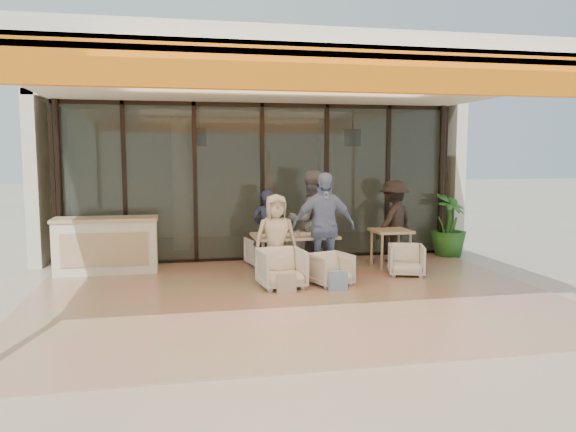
% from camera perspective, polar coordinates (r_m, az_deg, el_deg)
% --- Properties ---
extents(ground, '(70.00, 70.00, 0.00)m').
position_cam_1_polar(ground, '(8.75, 0.56, -8.17)').
color(ground, '#C6B293').
rests_on(ground, ground).
extents(terrace_floor, '(8.00, 6.00, 0.01)m').
position_cam_1_polar(terrace_floor, '(8.75, 0.56, -8.14)').
color(terrace_floor, tan).
rests_on(terrace_floor, ground).
extents(terrace_structure, '(8.00, 6.00, 3.40)m').
position_cam_1_polar(terrace_structure, '(8.27, 0.98, 13.68)').
color(terrace_structure, silver).
rests_on(terrace_structure, ground).
extents(glass_storefront, '(8.08, 0.10, 3.20)m').
position_cam_1_polar(glass_storefront, '(11.43, -2.63, 3.39)').
color(glass_storefront, '#9EADA3').
rests_on(glass_storefront, ground).
extents(interior_block, '(9.05, 3.62, 3.52)m').
position_cam_1_polar(interior_block, '(13.71, -4.14, 6.52)').
color(interior_block, silver).
rests_on(interior_block, ground).
extents(host_counter, '(1.85, 0.65, 1.04)m').
position_cam_1_polar(host_counter, '(10.77, -17.96, -2.83)').
color(host_counter, silver).
rests_on(host_counter, ground).
extents(dining_table, '(1.50, 0.90, 0.93)m').
position_cam_1_polar(dining_table, '(10.12, 0.59, -2.20)').
color(dining_table, '#D5BB81').
rests_on(dining_table, ground).
extents(chair_far_left, '(0.70, 0.67, 0.62)m').
position_cam_1_polar(chair_far_left, '(11.02, -2.55, -3.48)').
color(chair_far_left, silver).
rests_on(chair_far_left, ground).
extents(chair_far_right, '(0.70, 0.68, 0.59)m').
position_cam_1_polar(chair_far_right, '(11.19, 1.70, -3.40)').
color(chair_far_right, silver).
rests_on(chair_far_right, ground).
extents(chair_near_left, '(0.78, 0.74, 0.73)m').
position_cam_1_polar(chair_near_left, '(9.18, -0.66, -5.16)').
color(chair_near_left, silver).
rests_on(chair_near_left, ground).
extents(chair_near_right, '(0.73, 0.71, 0.61)m').
position_cam_1_polar(chair_near_right, '(9.38, 4.40, -5.28)').
color(chair_near_right, silver).
rests_on(chair_near_right, ground).
extents(diner_navy, '(0.59, 0.42, 1.54)m').
position_cam_1_polar(diner_navy, '(10.47, -2.13, -1.46)').
color(diner_navy, '#1A1C39').
rests_on(diner_navy, ground).
extents(diner_grey, '(1.02, 0.85, 1.88)m').
position_cam_1_polar(diner_grey, '(10.61, 2.34, -0.44)').
color(diner_grey, slate).
rests_on(diner_grey, ground).
extents(diner_cream, '(0.74, 0.49, 1.51)m').
position_cam_1_polar(diner_cream, '(9.59, -1.24, -2.27)').
color(diner_cream, beige).
rests_on(diner_cream, ground).
extents(diner_periwinkle, '(1.13, 0.53, 1.88)m').
position_cam_1_polar(diner_periwinkle, '(9.75, 3.62, -1.05)').
color(diner_periwinkle, '#7188BD').
rests_on(diner_periwinkle, ground).
extents(tote_bag_cream, '(0.30, 0.10, 0.34)m').
position_cam_1_polar(tote_bag_cream, '(8.83, -0.16, -6.89)').
color(tote_bag_cream, silver).
rests_on(tote_bag_cream, ground).
extents(tote_bag_blue, '(0.30, 0.10, 0.34)m').
position_cam_1_polar(tote_bag_blue, '(9.03, 5.10, -6.62)').
color(tote_bag_blue, '#99BFD8').
rests_on(tote_bag_blue, ground).
extents(side_table, '(0.70, 0.70, 0.74)m').
position_cam_1_polar(side_table, '(10.95, 10.40, -1.91)').
color(side_table, '#D5BB81').
rests_on(side_table, ground).
extents(side_chair, '(0.76, 0.74, 0.63)m').
position_cam_1_polar(side_chair, '(10.32, 11.92, -4.26)').
color(side_chair, silver).
rests_on(side_chair, ground).
extents(standing_woman, '(1.23, 1.13, 1.66)m').
position_cam_1_polar(standing_woman, '(11.55, 10.67, -0.52)').
color(standing_woman, black).
rests_on(standing_woman, ground).
extents(potted_palm, '(1.06, 1.06, 1.35)m').
position_cam_1_polar(potted_palm, '(12.42, 16.03, -0.91)').
color(potted_palm, '#1E5919').
rests_on(potted_palm, ground).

